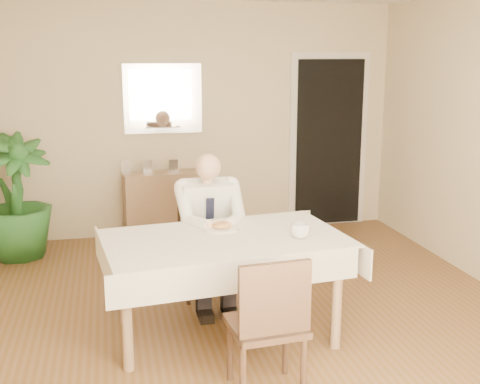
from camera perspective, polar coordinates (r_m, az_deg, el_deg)
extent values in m
plane|color=brown|center=(4.80, 0.93, -12.05)|extent=(5.00, 5.00, 0.00)
cube|color=beige|center=(6.85, -3.93, 6.79)|extent=(4.50, 0.02, 2.60)
cube|color=beige|center=(2.14, 16.95, -7.54)|extent=(4.50, 0.02, 2.60)
cube|color=silver|center=(2.11, 16.95, -3.53)|extent=(1.34, 0.02, 1.44)
cube|color=white|center=(2.12, 16.69, -3.38)|extent=(1.18, 0.02, 1.28)
cube|color=silver|center=(7.26, 8.36, 4.65)|extent=(0.96, 0.03, 2.10)
cube|color=black|center=(7.23, 8.44, 4.61)|extent=(0.80, 0.05, 1.95)
cube|color=silver|center=(6.75, -7.34, 8.76)|extent=(0.86, 0.03, 0.76)
cube|color=white|center=(6.73, -7.32, 8.75)|extent=(0.74, 0.02, 0.64)
cube|color=#8D6E4B|center=(4.31, -1.45, -4.72)|extent=(1.69, 1.07, 0.04)
cube|color=beige|center=(4.30, -1.45, -4.39)|extent=(1.80, 1.19, 0.01)
cube|color=beige|center=(3.88, -0.01, -8.04)|extent=(1.69, 0.21, 0.22)
cube|color=beige|center=(4.81, -2.59, -3.87)|extent=(1.69, 0.21, 0.22)
cube|color=beige|center=(4.27, -12.79, -6.38)|extent=(0.13, 1.00, 0.22)
cube|color=beige|center=(4.57, 9.12, -4.92)|extent=(0.13, 1.00, 0.22)
cylinder|color=#8D6E4B|center=(4.03, -10.69, -11.90)|extent=(0.07, 0.07, 0.70)
cylinder|color=#8D6E4B|center=(4.30, 9.17, -10.20)|extent=(0.07, 0.07, 0.70)
cylinder|color=#8D6E4B|center=(4.71, -11.02, -8.17)|extent=(0.07, 0.07, 0.70)
cylinder|color=#8D6E4B|center=(4.95, 6.01, -6.97)|extent=(0.07, 0.07, 0.70)
cube|color=#412B1A|center=(5.14, -3.15, -4.91)|extent=(0.50, 0.50, 0.04)
cube|color=#412B1A|center=(5.26, -3.55, -1.53)|extent=(0.44, 0.10, 0.44)
cylinder|color=#412B1A|center=(5.02, -4.92, -8.26)|extent=(0.04, 0.04, 0.43)
cylinder|color=#412B1A|center=(5.08, -0.64, -7.96)|extent=(0.04, 0.04, 0.43)
cylinder|color=#412B1A|center=(5.37, -5.47, -6.83)|extent=(0.04, 0.04, 0.43)
cylinder|color=#412B1A|center=(5.43, -1.47, -6.56)|extent=(0.04, 0.04, 0.43)
cube|color=#412B1A|center=(3.70, 2.45, -12.56)|extent=(0.46, 0.46, 0.04)
cube|color=#412B1A|center=(3.42, 3.33, -10.08)|extent=(0.43, 0.08, 0.43)
cylinder|color=#412B1A|center=(3.61, 0.26, -17.34)|extent=(0.04, 0.04, 0.42)
cylinder|color=#412B1A|center=(3.70, 6.03, -16.63)|extent=(0.04, 0.04, 0.42)
cylinder|color=#412B1A|center=(3.92, -0.96, -14.71)|extent=(0.04, 0.04, 0.42)
cylinder|color=#412B1A|center=(4.00, 4.33, -14.15)|extent=(0.04, 0.04, 0.42)
cube|color=white|center=(5.02, -3.12, -1.83)|extent=(0.42, 0.31, 0.55)
cube|color=black|center=(4.91, -2.88, -2.53)|extent=(0.06, 0.08, 0.36)
cylinder|color=tan|center=(4.91, -3.08, 1.26)|extent=(0.09, 0.09, 0.08)
sphere|color=tan|center=(4.87, -3.04, 2.41)|extent=(0.21, 0.21, 0.21)
cube|color=black|center=(4.88, -3.86, -5.14)|extent=(0.13, 0.42, 0.13)
cube|color=black|center=(4.92, -1.55, -4.99)|extent=(0.13, 0.42, 0.13)
cube|color=black|center=(4.82, -3.48, -9.07)|extent=(0.11, 0.12, 0.45)
cube|color=black|center=(4.85, -1.12, -8.90)|extent=(0.11, 0.12, 0.45)
cube|color=black|center=(4.84, -3.33, -11.42)|extent=(0.11, 0.26, 0.07)
cube|color=black|center=(4.87, -0.96, -11.23)|extent=(0.11, 0.26, 0.07)
cylinder|color=white|center=(4.49, -1.77, -3.47)|extent=(0.26, 0.26, 0.02)
ellipsoid|color=#936132|center=(4.48, -1.77, -3.20)|extent=(0.14, 0.14, 0.06)
cylinder|color=silver|center=(4.43, -1.11, -3.44)|extent=(0.01, 0.13, 0.01)
cylinder|color=silver|center=(4.42, -2.13, -3.50)|extent=(0.01, 0.13, 0.01)
imported|color=white|center=(4.29, 5.72, -3.69)|extent=(0.14, 0.14, 0.10)
cube|color=#8D6E4B|center=(6.79, -6.93, -1.26)|extent=(0.96, 0.40, 0.75)
cube|color=silver|center=(6.74, -10.81, 2.39)|extent=(0.10, 0.02, 0.14)
cube|color=silver|center=(6.73, -8.74, 2.45)|extent=(0.10, 0.02, 0.14)
cube|color=silver|center=(6.70, -6.34, 2.48)|extent=(0.10, 0.02, 0.14)
imported|color=#225921|center=(6.44, -20.52, -0.44)|extent=(0.93, 0.93, 1.26)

